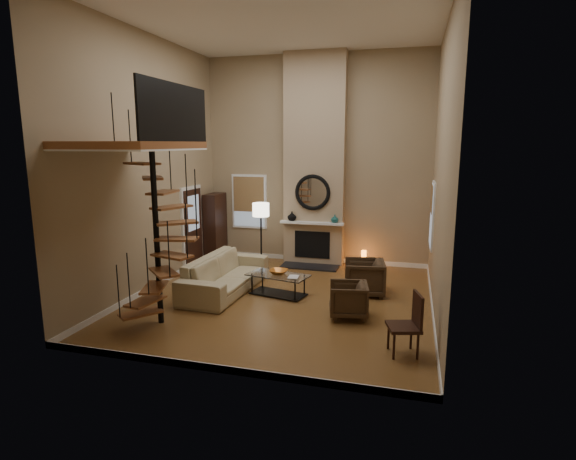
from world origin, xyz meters
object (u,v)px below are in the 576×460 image
(sofa, at_px, (225,274))
(armchair_near, at_px, (368,278))
(side_chair, at_px, (409,322))
(accent_lamp, at_px, (364,259))
(floor_lamp, at_px, (261,215))
(coffee_table, at_px, (278,282))
(armchair_far, at_px, (352,300))
(hutch, at_px, (215,226))

(sofa, bearing_deg, armchair_near, -75.62)
(side_chair, bearing_deg, accent_lamp, 103.95)
(floor_lamp, xyz_separation_m, accent_lamp, (2.57, 0.69, -1.16))
(armchair_near, bearing_deg, coffee_table, -81.04)
(side_chair, bearing_deg, armchair_near, 107.79)
(sofa, bearing_deg, side_chair, -115.83)
(armchair_near, height_order, armchair_far, armchair_near)
(armchair_far, bearing_deg, coffee_table, -128.07)
(side_chair, bearing_deg, hutch, 138.53)
(accent_lamp, relative_size, side_chair, 0.47)
(hutch, height_order, sofa, hutch)
(sofa, bearing_deg, hutch, 30.35)
(coffee_table, distance_m, floor_lamp, 2.42)
(side_chair, bearing_deg, sofa, 151.82)
(coffee_table, xyz_separation_m, accent_lamp, (1.56, 2.59, -0.03))
(hutch, distance_m, accent_lamp, 4.19)
(hutch, height_order, accent_lamp, hutch)
(armchair_far, bearing_deg, armchair_near, 163.98)
(armchair_far, height_order, side_chair, side_chair)
(sofa, distance_m, floor_lamp, 2.21)
(floor_lamp, bearing_deg, side_chair, -47.27)
(hutch, distance_m, floor_lamp, 1.75)
(armchair_far, relative_size, coffee_table, 0.50)
(coffee_table, height_order, side_chair, side_chair)
(accent_lamp, bearing_deg, floor_lamp, -164.86)
(armchair_near, height_order, coffee_table, armchair_near)
(hutch, bearing_deg, floor_lamp, -22.13)
(hutch, height_order, floor_lamp, hutch)
(hutch, xyz_separation_m, accent_lamp, (4.13, 0.06, -0.70))
(floor_lamp, bearing_deg, armchair_near, -24.42)
(hutch, relative_size, floor_lamp, 1.03)
(armchair_near, xyz_separation_m, side_chair, (0.88, -2.76, 0.17))
(hutch, bearing_deg, side_chair, -41.47)
(armchair_near, relative_size, coffee_table, 0.61)
(floor_lamp, bearing_deg, sofa, -95.48)
(armchair_near, distance_m, armchair_far, 1.50)
(hutch, relative_size, armchair_far, 2.54)
(coffee_table, height_order, accent_lamp, accent_lamp)
(armchair_far, distance_m, coffee_table, 1.92)
(armchair_near, distance_m, coffee_table, 1.95)
(armchair_far, xyz_separation_m, coffee_table, (-1.70, 0.90, -0.07))
(floor_lamp, distance_m, side_chair, 5.59)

